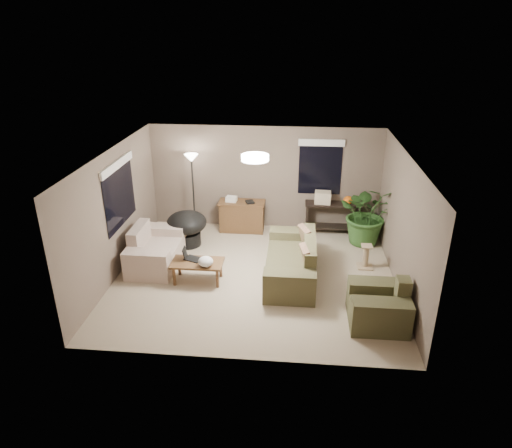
# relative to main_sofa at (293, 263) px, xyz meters

# --- Properties ---
(room_shell) EXTENTS (5.50, 5.50, 5.50)m
(room_shell) POSITION_rel_main_sofa_xyz_m (-0.75, -0.07, 0.96)
(room_shell) COLOR tan
(room_shell) RESTS_ON ground
(main_sofa) EXTENTS (0.95, 2.20, 0.85)m
(main_sofa) POSITION_rel_main_sofa_xyz_m (0.00, 0.00, 0.00)
(main_sofa) COLOR #47432A
(main_sofa) RESTS_ON ground
(throw_pillows) EXTENTS (0.38, 1.40, 0.47)m
(throw_pillows) POSITION_rel_main_sofa_xyz_m (0.26, -0.00, 0.36)
(throw_pillows) COLOR #8C7251
(throw_pillows) RESTS_ON main_sofa
(loveseat) EXTENTS (0.90, 1.60, 0.85)m
(loveseat) POSITION_rel_main_sofa_xyz_m (-2.88, 0.25, 0.00)
(loveseat) COLOR beige
(loveseat) RESTS_ON ground
(armchair) EXTENTS (0.95, 1.00, 0.85)m
(armchair) POSITION_rel_main_sofa_xyz_m (1.47, -1.40, 0.00)
(armchair) COLOR #4B4A2D
(armchair) RESTS_ON ground
(coffee_table) EXTENTS (1.00, 0.55, 0.42)m
(coffee_table) POSITION_rel_main_sofa_xyz_m (-1.84, -0.36, 0.06)
(coffee_table) COLOR brown
(coffee_table) RESTS_ON ground
(laptop) EXTENTS (0.39, 0.33, 0.24)m
(laptop) POSITION_rel_main_sofa_xyz_m (-2.01, -0.26, 0.19)
(laptop) COLOR black
(laptop) RESTS_ON coffee_table
(plastic_bag) EXTENTS (0.36, 0.34, 0.20)m
(plastic_bag) POSITION_rel_main_sofa_xyz_m (-1.64, -0.51, 0.23)
(plastic_bag) COLOR white
(plastic_bag) RESTS_ON coffee_table
(desk) EXTENTS (1.10, 0.50, 0.75)m
(desk) POSITION_rel_main_sofa_xyz_m (-1.27, 2.10, 0.08)
(desk) COLOR brown
(desk) RESTS_ON ground
(desk_papers) EXTENTS (0.71, 0.30, 0.12)m
(desk_papers) POSITION_rel_main_sofa_xyz_m (-1.43, 2.09, 0.51)
(desk_papers) COLOR silver
(desk_papers) RESTS_ON desk
(console_table) EXTENTS (1.30, 0.40, 0.75)m
(console_table) POSITION_rel_main_sofa_xyz_m (0.89, 2.20, 0.14)
(console_table) COLOR black
(console_table) RESTS_ON ground
(pumpkin) EXTENTS (0.30, 0.30, 0.19)m
(pumpkin) POSITION_rel_main_sofa_xyz_m (1.24, 2.20, 0.55)
(pumpkin) COLOR orange
(pumpkin) RESTS_ON console_table
(cardboard_box) EXTENTS (0.39, 0.30, 0.28)m
(cardboard_box) POSITION_rel_main_sofa_xyz_m (0.64, 2.20, 0.60)
(cardboard_box) COLOR beige
(cardboard_box) RESTS_ON console_table
(papasan_chair) EXTENTS (1.03, 1.03, 0.80)m
(papasan_chair) POSITION_rel_main_sofa_xyz_m (-2.42, 1.21, 0.17)
(papasan_chair) COLOR black
(papasan_chair) RESTS_ON ground
(floor_lamp) EXTENTS (0.32, 0.32, 1.91)m
(floor_lamp) POSITION_rel_main_sofa_xyz_m (-2.42, 2.00, 1.30)
(floor_lamp) COLOR black
(floor_lamp) RESTS_ON ground
(ceiling_fixture) EXTENTS (0.50, 0.50, 0.10)m
(ceiling_fixture) POSITION_rel_main_sofa_xyz_m (-0.75, -0.07, 2.15)
(ceiling_fixture) COLOR white
(ceiling_fixture) RESTS_ON room_shell
(houseplant) EXTENTS (1.30, 1.45, 1.13)m
(houseplant) POSITION_rel_main_sofa_xyz_m (1.65, 1.68, 0.27)
(houseplant) COLOR #2D5923
(houseplant) RESTS_ON ground
(cat_scratching_post) EXTENTS (0.32, 0.32, 0.50)m
(cat_scratching_post) POSITION_rel_main_sofa_xyz_m (1.50, 0.50, -0.08)
(cat_scratching_post) COLOR tan
(cat_scratching_post) RESTS_ON ground
(window_left) EXTENTS (0.05, 1.56, 1.33)m
(window_left) POSITION_rel_main_sofa_xyz_m (-3.47, 0.23, 1.49)
(window_left) COLOR black
(window_left) RESTS_ON room_shell
(window_back) EXTENTS (1.06, 0.05, 1.33)m
(window_back) POSITION_rel_main_sofa_xyz_m (0.55, 2.41, 1.49)
(window_back) COLOR black
(window_back) RESTS_ON room_shell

